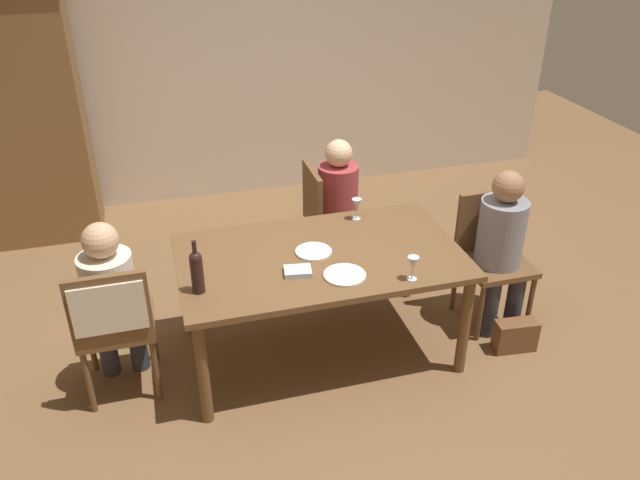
% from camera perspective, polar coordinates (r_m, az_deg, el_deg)
% --- Properties ---
extents(ground_plane, '(10.00, 10.00, 0.00)m').
position_cam_1_polar(ground_plane, '(4.35, 0.00, -9.72)').
color(ground_plane, brown).
extents(rear_room_partition, '(6.40, 0.12, 2.70)m').
position_cam_1_polar(rear_room_partition, '(6.20, -7.10, 16.10)').
color(rear_room_partition, beige).
rests_on(rear_room_partition, ground_plane).
extents(armoire_cabinet, '(1.18, 0.62, 2.18)m').
position_cam_1_polar(armoire_cabinet, '(5.86, -25.85, 10.08)').
color(armoire_cabinet, brown).
rests_on(armoire_cabinet, ground_plane).
extents(dining_table, '(1.75, 1.03, 0.74)m').
position_cam_1_polar(dining_table, '(3.97, 0.00, -2.26)').
color(dining_table, brown).
rests_on(dining_table, ground_plane).
extents(chair_left_end, '(0.44, 0.46, 0.92)m').
position_cam_1_polar(chair_left_end, '(3.81, -18.06, -6.62)').
color(chair_left_end, brown).
rests_on(chair_left_end, ground_plane).
extents(chair_far_right, '(0.44, 0.44, 0.92)m').
position_cam_1_polar(chair_far_right, '(4.86, 0.62, 2.27)').
color(chair_far_right, brown).
rests_on(chair_far_right, ground_plane).
extents(chair_right_end, '(0.44, 0.44, 0.92)m').
position_cam_1_polar(chair_right_end, '(4.56, 15.06, -0.77)').
color(chair_right_end, brown).
rests_on(chair_right_end, ground_plane).
extents(person_woman_host, '(0.31, 0.35, 1.13)m').
position_cam_1_polar(person_woman_host, '(3.90, -18.19, -4.67)').
color(person_woman_host, '#33333D').
rests_on(person_woman_host, ground_plane).
extents(person_man_bearded, '(0.35, 0.30, 1.13)m').
position_cam_1_polar(person_man_bearded, '(4.83, 1.91, 3.68)').
color(person_man_bearded, '#33333D').
rests_on(person_man_bearded, ground_plane).
extents(person_man_guest, '(0.31, 0.36, 1.15)m').
position_cam_1_polar(person_man_guest, '(4.41, 15.97, -0.03)').
color(person_man_guest, '#33333D').
rests_on(person_man_guest, ground_plane).
extents(wine_bottle_tall_green, '(0.07, 0.07, 0.32)m').
position_cam_1_polar(wine_bottle_tall_green, '(3.57, -10.96, -2.68)').
color(wine_bottle_tall_green, black).
rests_on(wine_bottle_tall_green, dining_table).
extents(wine_glass_near_left, '(0.07, 0.07, 0.15)m').
position_cam_1_polar(wine_glass_near_left, '(4.30, 3.30, 3.16)').
color(wine_glass_near_left, silver).
rests_on(wine_glass_near_left, dining_table).
extents(wine_glass_centre, '(0.07, 0.07, 0.15)m').
position_cam_1_polar(wine_glass_centre, '(3.67, 8.32, -2.09)').
color(wine_glass_centre, silver).
rests_on(wine_glass_centre, dining_table).
extents(dinner_plate_host, '(0.25, 0.25, 0.01)m').
position_cam_1_polar(dinner_plate_host, '(3.71, 2.22, -3.15)').
color(dinner_plate_host, white).
rests_on(dinner_plate_host, dining_table).
extents(dinner_plate_guest_left, '(0.23, 0.23, 0.01)m').
position_cam_1_polar(dinner_plate_guest_left, '(3.94, -0.58, -1.05)').
color(dinner_plate_guest_left, white).
rests_on(dinner_plate_guest_left, dining_table).
extents(folded_napkin, '(0.18, 0.14, 0.03)m').
position_cam_1_polar(folded_napkin, '(3.73, -2.01, -2.80)').
color(folded_napkin, '#ADC6D6').
rests_on(folded_napkin, dining_table).
extents(handbag, '(0.29, 0.15, 0.22)m').
position_cam_1_polar(handbag, '(4.48, 17.08, -8.17)').
color(handbag, brown).
rests_on(handbag, ground_plane).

